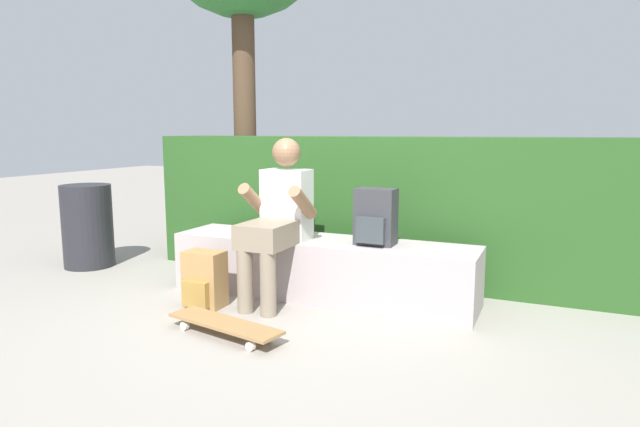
# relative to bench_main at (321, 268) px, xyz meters

# --- Properties ---
(ground_plane) EXTENTS (24.00, 24.00, 0.00)m
(ground_plane) POSITION_rel_bench_main_xyz_m (0.00, -0.38, -0.22)
(ground_plane) COLOR gray
(bench_main) EXTENTS (2.31, 0.52, 0.44)m
(bench_main) POSITION_rel_bench_main_xyz_m (0.00, 0.00, 0.00)
(bench_main) COLOR #A59899
(bench_main) RESTS_ON ground
(person_skater) EXTENTS (0.49, 0.62, 1.19)m
(person_skater) POSITION_rel_bench_main_xyz_m (-0.25, -0.22, 0.42)
(person_skater) COLOR white
(person_skater) RESTS_ON ground
(skateboard_near_person) EXTENTS (0.82, 0.36, 0.09)m
(skateboard_near_person) POSITION_rel_bench_main_xyz_m (-0.22, -0.97, -0.15)
(skateboard_near_person) COLOR olive
(skateboard_near_person) RESTS_ON ground
(backpack_on_bench) EXTENTS (0.28, 0.23, 0.40)m
(backpack_on_bench) POSITION_rel_bench_main_xyz_m (0.42, -0.01, 0.41)
(backpack_on_bench) COLOR #333338
(backpack_on_bench) RESTS_ON bench_main
(backpack_on_ground) EXTENTS (0.28, 0.23, 0.40)m
(backpack_on_ground) POSITION_rel_bench_main_xyz_m (-0.67, -0.55, -0.03)
(backpack_on_ground) COLOR #A37A47
(backpack_on_ground) RESTS_ON ground
(hedge_row) EXTENTS (4.48, 0.61, 1.19)m
(hedge_row) POSITION_rel_bench_main_xyz_m (0.40, 0.77, 0.38)
(hedge_row) COLOR #244C1D
(hedge_row) RESTS_ON ground
(trash_bin) EXTENTS (0.44, 0.44, 0.76)m
(trash_bin) POSITION_rel_bench_main_xyz_m (-2.34, -0.01, 0.16)
(trash_bin) COLOR #232328
(trash_bin) RESTS_ON ground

